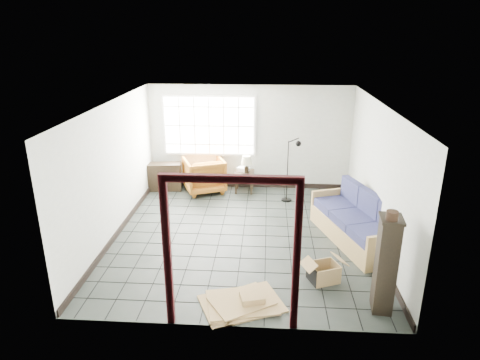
# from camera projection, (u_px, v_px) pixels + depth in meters

# --- Properties ---
(ground) EXTENTS (5.50, 5.50, 0.00)m
(ground) POSITION_uv_depth(u_px,v_px,m) (243.00, 235.00, 8.49)
(ground) COLOR black
(ground) RESTS_ON ground
(room_shell) EXTENTS (5.02, 5.52, 2.61)m
(room_shell) POSITION_uv_depth(u_px,v_px,m) (243.00, 154.00, 7.95)
(room_shell) COLOR #B1B5AE
(room_shell) RESTS_ON ground
(window_panel) EXTENTS (2.32, 0.08, 1.52)m
(window_panel) POSITION_uv_depth(u_px,v_px,m) (209.00, 126.00, 10.55)
(window_panel) COLOR silver
(window_panel) RESTS_ON ground
(doorway_trim) EXTENTS (1.80, 0.08, 2.20)m
(doorway_trim) POSITION_uv_depth(u_px,v_px,m) (231.00, 235.00, 5.49)
(doorway_trim) COLOR #3B0D12
(doorway_trim) RESTS_ON ground
(futon_sofa) EXTENTS (1.51, 2.36, 0.98)m
(futon_sofa) POSITION_uv_depth(u_px,v_px,m) (358.00, 224.00, 8.17)
(futon_sofa) COLOR #AE824E
(futon_sofa) RESTS_ON ground
(armchair) EXTENTS (1.18, 1.14, 0.95)m
(armchair) POSITION_uv_depth(u_px,v_px,m) (204.00, 173.00, 10.62)
(armchair) COLOR #8F4B14
(armchair) RESTS_ON ground
(side_table) EXTENTS (0.49, 0.49, 0.53)m
(side_table) POSITION_uv_depth(u_px,v_px,m) (244.00, 175.00, 10.61)
(side_table) COLOR black
(side_table) RESTS_ON ground
(table_lamp) EXTENTS (0.35, 0.35, 0.42)m
(table_lamp) POSITION_uv_depth(u_px,v_px,m) (247.00, 161.00, 10.40)
(table_lamp) COLOR black
(table_lamp) RESTS_ON side_table
(projector) EXTENTS (0.33, 0.31, 0.10)m
(projector) POSITION_uv_depth(u_px,v_px,m) (243.00, 169.00, 10.59)
(projector) COLOR silver
(projector) RESTS_ON side_table
(floor_lamp) EXTENTS (0.41, 0.30, 1.56)m
(floor_lamp) POSITION_uv_depth(u_px,v_px,m) (292.00, 168.00, 9.85)
(floor_lamp) COLOR black
(floor_lamp) RESTS_ON ground
(console_shelf) EXTENTS (0.92, 0.45, 0.69)m
(console_shelf) POSITION_uv_depth(u_px,v_px,m) (164.00, 177.00, 10.76)
(console_shelf) COLOR black
(console_shelf) RESTS_ON ground
(tall_shelf) EXTENTS (0.35, 0.43, 1.47)m
(tall_shelf) POSITION_uv_depth(u_px,v_px,m) (386.00, 264.00, 6.03)
(tall_shelf) COLOR black
(tall_shelf) RESTS_ON ground
(pot) EXTENTS (0.19, 0.19, 0.12)m
(pot) POSITION_uv_depth(u_px,v_px,m) (392.00, 215.00, 5.70)
(pot) COLOR black
(pot) RESTS_ON tall_shelf
(open_box) EXTENTS (0.80, 0.59, 0.41)m
(open_box) POSITION_uv_depth(u_px,v_px,m) (324.00, 272.00, 6.93)
(open_box) COLOR olive
(open_box) RESTS_ON ground
(cardboard_pile) EXTENTS (1.40, 1.22, 0.17)m
(cardboard_pile) POSITION_uv_depth(u_px,v_px,m) (243.00, 302.00, 6.36)
(cardboard_pile) COLOR olive
(cardboard_pile) RESTS_ON ground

